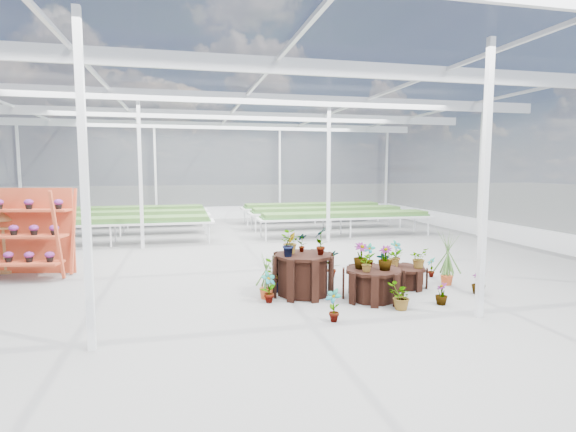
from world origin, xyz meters
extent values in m
plane|color=gray|center=(0.00, 0.00, 0.00)|extent=(24.00, 24.00, 0.00)
cylinder|color=black|center=(0.49, -2.06, 0.40)|extent=(1.32, 1.32, 0.80)
cylinder|color=black|center=(1.69, -2.66, 0.29)|extent=(1.46, 1.46, 0.58)
cylinder|color=black|center=(2.69, -1.96, 0.21)|extent=(1.12, 1.12, 0.42)
imported|color=#3C6029|center=(0.24, -1.92, 1.03)|extent=(0.53, 0.53, 0.45)
imported|color=#3C6029|center=(0.81, -2.18, 1.07)|extent=(0.34, 0.34, 0.54)
imported|color=#3C6029|center=(0.54, -1.80, 0.99)|extent=(0.21, 0.15, 0.38)
imported|color=#3C6029|center=(0.18, -2.23, 1.04)|extent=(0.31, 0.28, 0.47)
imported|color=#3C6029|center=(1.48, -2.57, 0.83)|extent=(0.28, 0.28, 0.49)
imported|color=#3C6029|center=(1.87, -2.79, 0.81)|extent=(0.36, 0.36, 0.46)
imported|color=#3C6029|center=(1.70, -2.46, 0.81)|extent=(0.29, 0.26, 0.45)
imported|color=#3C6029|center=(1.47, -2.83, 0.74)|extent=(0.27, 0.30, 0.31)
imported|color=#3C6029|center=(2.52, -1.87, 0.61)|extent=(0.39, 0.36, 0.39)
imported|color=#3C6029|center=(2.95, -2.10, 0.63)|extent=(0.49, 0.47, 0.42)
imported|color=#3C6029|center=(2.64, -1.71, 0.68)|extent=(0.32, 0.26, 0.53)
imported|color=#3C6029|center=(-0.26, -2.44, 0.29)|extent=(0.37, 0.33, 0.59)
imported|color=#3C6029|center=(0.05, -1.79, 0.25)|extent=(0.34, 0.35, 0.49)
imported|color=#3C6029|center=(0.57, -3.67, 0.27)|extent=(0.31, 0.34, 0.54)
imported|color=#3C6029|center=(1.90, -3.37, 0.24)|extent=(0.53, 0.49, 0.48)
imported|color=#3C6029|center=(2.77, -3.25, 0.20)|extent=(0.25, 0.25, 0.40)
imported|color=#3C6029|center=(3.86, -2.80, 0.23)|extent=(0.31, 0.31, 0.46)
imported|color=#3C6029|center=(3.71, -1.32, 0.23)|extent=(0.22, 0.28, 0.46)
imported|color=#3C6029|center=(2.60, -1.18, 0.30)|extent=(0.38, 0.36, 0.59)
imported|color=#3C6029|center=(1.51, -0.83, 0.32)|extent=(0.39, 0.33, 0.63)
imported|color=#3C6029|center=(0.10, -1.28, 0.28)|extent=(0.57, 0.52, 0.56)
camera|label=1|loc=(-1.74, -10.34, 2.45)|focal=28.00mm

